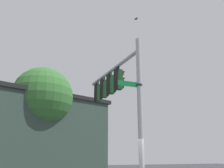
{
  "coord_description": "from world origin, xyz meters",
  "views": [
    {
      "loc": [
        9.56,
        -4.92,
        1.85
      ],
      "look_at": [
        -3.0,
        -0.13,
        5.62
      ],
      "focal_mm": 40.8,
      "sensor_mm": 36.0,
      "label": 1
    }
  ],
  "objects_px": {
    "traffic_light_mid_outer": "(105,89)",
    "traffic_light_arm_end": "(98,93)",
    "street_name_sign": "(133,84)",
    "bird_flying": "(136,19)",
    "traffic_light_mid_inner": "(111,84)",
    "traffic_light_nearest_pole": "(119,80)"
  },
  "relations": [
    {
      "from": "street_name_sign",
      "to": "traffic_light_mid_inner",
      "type": "bearing_deg",
      "value": 176.6
    },
    {
      "from": "traffic_light_arm_end",
      "to": "bird_flying",
      "type": "xyz_separation_m",
      "value": [
        2.58,
        1.46,
        4.06
      ]
    },
    {
      "from": "traffic_light_mid_outer",
      "to": "street_name_sign",
      "type": "bearing_deg",
      "value": -1.94
    },
    {
      "from": "traffic_light_mid_inner",
      "to": "traffic_light_arm_end",
      "type": "xyz_separation_m",
      "value": [
        -2.04,
        -0.09,
        0.0
      ]
    },
    {
      "from": "street_name_sign",
      "to": "traffic_light_arm_end",
      "type": "bearing_deg",
      "value": 178.95
    },
    {
      "from": "street_name_sign",
      "to": "bird_flying",
      "type": "distance_m",
      "value": 5.76
    },
    {
      "from": "traffic_light_mid_outer",
      "to": "bird_flying",
      "type": "relative_size",
      "value": 4.6
    },
    {
      "from": "traffic_light_mid_outer",
      "to": "traffic_light_arm_end",
      "type": "xyz_separation_m",
      "value": [
        -1.02,
        -0.05,
        0.0
      ]
    },
    {
      "from": "traffic_light_nearest_pole",
      "to": "traffic_light_mid_outer",
      "type": "height_order",
      "value": "same"
    },
    {
      "from": "traffic_light_mid_inner",
      "to": "traffic_light_mid_outer",
      "type": "bearing_deg",
      "value": -177.43
    },
    {
      "from": "traffic_light_mid_outer",
      "to": "traffic_light_arm_end",
      "type": "height_order",
      "value": "same"
    },
    {
      "from": "traffic_light_nearest_pole",
      "to": "traffic_light_arm_end",
      "type": "xyz_separation_m",
      "value": [
        -3.06,
        -0.14,
        0.0
      ]
    },
    {
      "from": "traffic_light_arm_end",
      "to": "street_name_sign",
      "type": "xyz_separation_m",
      "value": [
        5.19,
        -0.09,
        -0.83
      ]
    },
    {
      "from": "street_name_sign",
      "to": "bird_flying",
      "type": "xyz_separation_m",
      "value": [
        -2.61,
        1.55,
        4.9
      ]
    },
    {
      "from": "traffic_light_mid_inner",
      "to": "street_name_sign",
      "type": "height_order",
      "value": "traffic_light_mid_inner"
    },
    {
      "from": "traffic_light_arm_end",
      "to": "bird_flying",
      "type": "distance_m",
      "value": 5.03
    },
    {
      "from": "traffic_light_mid_outer",
      "to": "traffic_light_mid_inner",
      "type": "bearing_deg",
      "value": 2.57
    },
    {
      "from": "traffic_light_nearest_pole",
      "to": "traffic_light_mid_inner",
      "type": "relative_size",
      "value": 1.0
    },
    {
      "from": "traffic_light_nearest_pole",
      "to": "street_name_sign",
      "type": "bearing_deg",
      "value": -6.25
    },
    {
      "from": "traffic_light_arm_end",
      "to": "street_name_sign",
      "type": "height_order",
      "value": "traffic_light_arm_end"
    },
    {
      "from": "traffic_light_mid_outer",
      "to": "traffic_light_arm_end",
      "type": "distance_m",
      "value": 1.02
    },
    {
      "from": "traffic_light_nearest_pole",
      "to": "traffic_light_mid_outer",
      "type": "distance_m",
      "value": 2.05
    }
  ]
}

